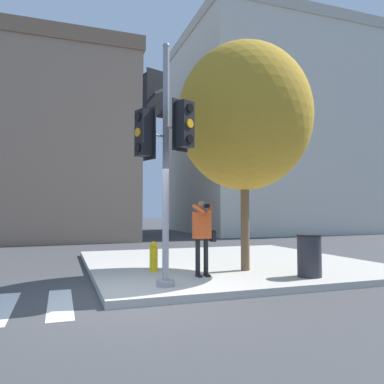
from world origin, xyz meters
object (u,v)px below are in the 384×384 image
at_px(traffic_signal_pole, 162,135).
at_px(person_photographer, 203,231).
at_px(trash_bin, 309,255).
at_px(street_tree, 244,117).
at_px(fire_hydrant, 154,256).

relative_size(traffic_signal_pole, person_photographer, 2.87).
bearing_deg(trash_bin, street_tree, 125.60).
bearing_deg(trash_bin, fire_hydrant, 148.75).
distance_m(fire_hydrant, trash_bin, 3.71).
height_order(person_photographer, fire_hydrant, person_photographer).
distance_m(street_tree, fire_hydrant, 4.24).
height_order(traffic_signal_pole, street_tree, street_tree).
xyz_separation_m(traffic_signal_pole, fire_hydrant, (0.31, 1.90, -2.66)).
distance_m(traffic_signal_pole, trash_bin, 4.31).
distance_m(person_photographer, fire_hydrant, 1.54).
bearing_deg(fire_hydrant, traffic_signal_pole, -99.16).
distance_m(street_tree, trash_bin, 3.80).
height_order(traffic_signal_pole, fire_hydrant, traffic_signal_pole).
bearing_deg(traffic_signal_pole, person_photographer, 34.97).
xyz_separation_m(person_photographer, trash_bin, (2.28, -0.87, -0.55)).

